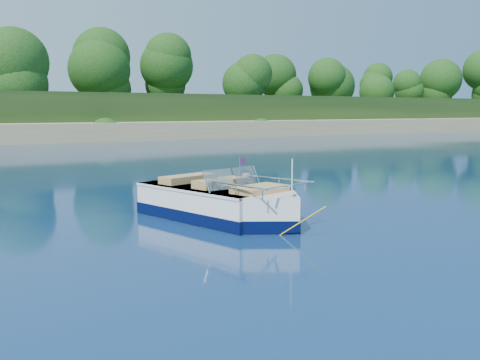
# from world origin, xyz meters

# --- Properties ---
(ground) EXTENTS (160.00, 160.00, 0.00)m
(ground) POSITION_xyz_m (0.00, 0.00, 0.00)
(ground) COLOR #091943
(ground) RESTS_ON ground
(motorboat) EXTENTS (2.69, 5.08, 1.73)m
(motorboat) POSITION_xyz_m (1.32, 3.16, 0.34)
(motorboat) COLOR white
(motorboat) RESTS_ON ground
(tow_tube) EXTENTS (1.49, 1.49, 0.37)m
(tow_tube) POSITION_xyz_m (2.77, 4.58, 0.10)
(tow_tube) COLOR yellow
(tow_tube) RESTS_ON ground
(boy) EXTENTS (0.49, 0.80, 1.47)m
(boy) POSITION_xyz_m (2.76, 4.60, 0.00)
(boy) COLOR tan
(boy) RESTS_ON ground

